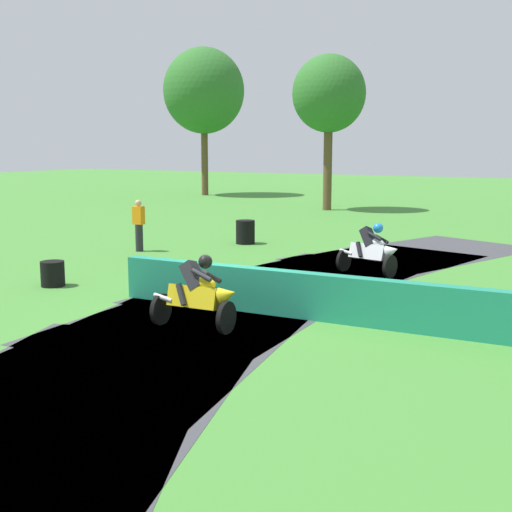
% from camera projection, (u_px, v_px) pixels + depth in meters
% --- Properties ---
extents(ground_plane, '(120.00, 120.00, 0.00)m').
position_uv_depth(ground_plane, '(225.00, 308.00, 13.85)').
color(ground_plane, '#428433').
extents(track_asphalt, '(7.92, 26.47, 0.01)m').
position_uv_depth(track_asphalt, '(259.00, 312.00, 13.49)').
color(track_asphalt, '#3D3D42').
rests_on(track_asphalt, ground).
extents(safety_barrier, '(15.19, 0.73, 0.90)m').
position_uv_depth(safety_barrier, '(491.00, 316.00, 11.41)').
color(safety_barrier, '#1E8466').
rests_on(safety_barrier, ground).
extents(motorcycle_lead_white, '(1.72, 1.07, 1.42)m').
position_uv_depth(motorcycle_lead_white, '(371.00, 250.00, 17.36)').
color(motorcycle_lead_white, black).
rests_on(motorcycle_lead_white, ground).
extents(motorcycle_chase_yellow, '(1.68, 0.81, 1.43)m').
position_uv_depth(motorcycle_chase_yellow, '(199.00, 294.00, 12.20)').
color(motorcycle_chase_yellow, black).
rests_on(motorcycle_chase_yellow, ground).
extents(tire_stack_near, '(0.64, 0.64, 0.80)m').
position_uv_depth(tire_stack_near, '(245.00, 232.00, 22.75)').
color(tire_stack_near, black).
rests_on(tire_stack_near, ground).
extents(tire_stack_mid_a, '(0.56, 0.56, 0.60)m').
position_uv_depth(tire_stack_mid_a, '(53.00, 274.00, 15.93)').
color(tire_stack_mid_a, black).
rests_on(tire_stack_mid_a, ground).
extents(track_marshal, '(0.34, 0.24, 1.63)m').
position_uv_depth(track_marshal, '(139.00, 226.00, 21.07)').
color(track_marshal, '#232328').
rests_on(track_marshal, ground).
extents(tree_far_right, '(3.70, 3.70, 7.82)m').
position_uv_depth(tree_far_right, '(329.00, 95.00, 33.69)').
color(tree_far_right, brown).
rests_on(tree_far_right, ground).
extents(tree_mid_rise, '(5.29, 5.29, 9.60)m').
position_uv_depth(tree_mid_rise, '(204.00, 91.00, 43.78)').
color(tree_mid_rise, brown).
rests_on(tree_mid_rise, ground).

